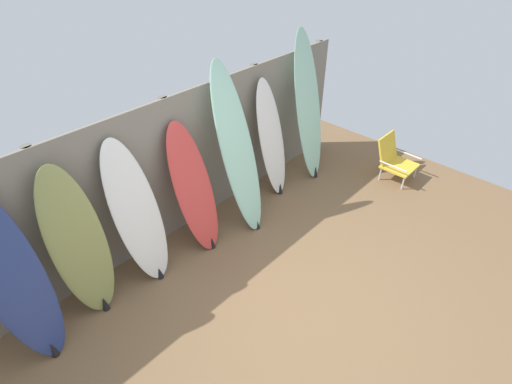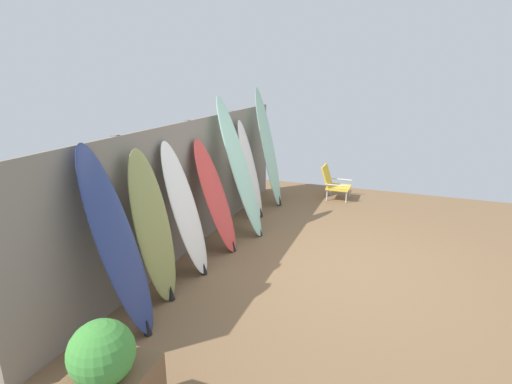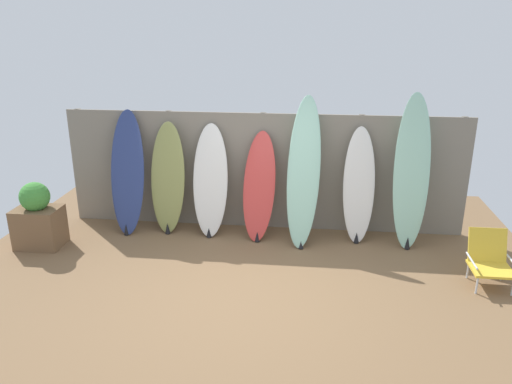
{
  "view_description": "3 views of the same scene",
  "coord_description": "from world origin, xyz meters",
  "views": [
    {
      "loc": [
        -2.28,
        -1.46,
        3.52
      ],
      "look_at": [
        0.2,
        0.85,
        1.02
      ],
      "focal_mm": 28.0,
      "sensor_mm": 36.0,
      "label": 1
    },
    {
      "loc": [
        -4.71,
        -0.72,
        2.41
      ],
      "look_at": [
        -0.36,
        0.92,
        1.02
      ],
      "focal_mm": 28.0,
      "sensor_mm": 36.0,
      "label": 2
    },
    {
      "loc": [
        0.73,
        -5.27,
        3.1
      ],
      "look_at": [
        0.05,
        0.69,
        1.02
      ],
      "focal_mm": 35.0,
      "sensor_mm": 36.0,
      "label": 3
    }
  ],
  "objects": [
    {
      "name": "surfboard_seafoam_4",
      "position": [
        0.63,
        1.55,
        1.04
      ],
      "size": [
        0.53,
        0.81,
        2.11
      ],
      "color": "#9ED6BC",
      "rests_on": "ground"
    },
    {
      "name": "surfboard_seafoam_6",
      "position": [
        2.14,
        1.62,
        1.07
      ],
      "size": [
        0.52,
        0.58,
        2.17
      ],
      "color": "#9ED6BC",
      "rests_on": "ground"
    },
    {
      "name": "surfboard_white_2",
      "position": [
        -0.75,
        1.69,
        0.82
      ],
      "size": [
        0.54,
        0.55,
        1.66
      ],
      "color": "white",
      "rests_on": "ground"
    },
    {
      "name": "surfboard_red_3",
      "position": [
        -0.02,
        1.64,
        0.76
      ],
      "size": [
        0.53,
        0.64,
        1.56
      ],
      "color": "#D13D38",
      "rests_on": "ground"
    },
    {
      "name": "surfboard_white_5",
      "position": [
        1.43,
        1.7,
        0.82
      ],
      "size": [
        0.46,
        0.46,
        1.67
      ],
      "color": "white",
      "rests_on": "ground"
    },
    {
      "name": "surfboard_olive_1",
      "position": [
        -1.41,
        1.69,
        0.83
      ],
      "size": [
        0.55,
        0.42,
        1.68
      ],
      "color": "olive",
      "rests_on": "ground"
    },
    {
      "name": "ground",
      "position": [
        0.0,
        0.0,
        0.0
      ],
      "size": [
        7.68,
        7.68,
        0.0
      ],
      "primitive_type": "plane",
      "color": "brown"
    },
    {
      "name": "beach_chair",
      "position": [
        2.95,
        0.53,
        0.33
      ],
      "size": [
        0.5,
        0.54,
        0.66
      ],
      "rotation": [
        0.0,
        0.0,
        -0.04
      ],
      "color": "silver",
      "rests_on": "ground"
    },
    {
      "name": "surfboard_navy_0",
      "position": [
        -2.02,
        1.65,
        0.91
      ],
      "size": [
        0.55,
        0.64,
        1.84
      ],
      "color": "navy",
      "rests_on": "ground"
    },
    {
      "name": "fence_back",
      "position": [
        -0.0,
        2.01,
        0.9
      ],
      "size": [
        6.08,
        0.11,
        1.8
      ],
      "color": "gray",
      "rests_on": "ground"
    }
  ]
}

